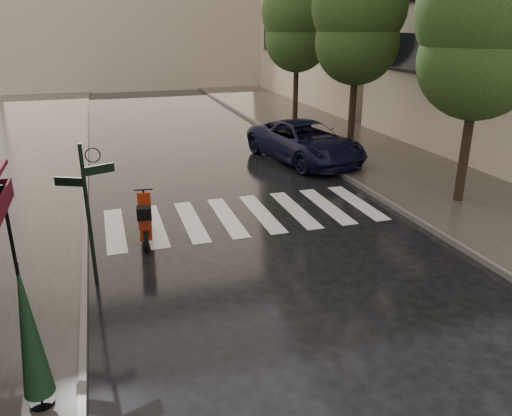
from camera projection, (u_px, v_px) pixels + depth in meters
ground at (174, 358)px, 8.39m from camera, size 120.00×120.00×0.00m
sidewalk_far at (365, 149)px, 21.97m from camera, size 5.50×60.00×0.12m
curb_near at (87, 171)px, 18.68m from camera, size 0.12×60.00×0.16m
curb_far at (306, 153)px, 21.18m from camera, size 0.12×60.00×0.16m
crosswalk at (244, 215)px, 14.59m from camera, size 7.85×3.20×0.01m
signpost at (87, 205)px, 10.10m from camera, size 1.17×0.29×3.10m
tree_near at (484, 21)px, 13.69m from camera, size 3.80×3.80×7.99m
tree_mid at (359, 14)px, 19.82m from camera, size 3.80×3.80×8.34m
tree_far at (298, 19)px, 26.18m from camera, size 3.80×3.80×8.16m
scooter at (145, 221)px, 12.64m from camera, size 0.54×1.84×1.21m
parked_car at (305, 142)px, 20.00m from camera, size 3.72×6.11×1.58m
parasol_back at (29, 331)px, 6.79m from camera, size 0.43×0.43×2.30m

